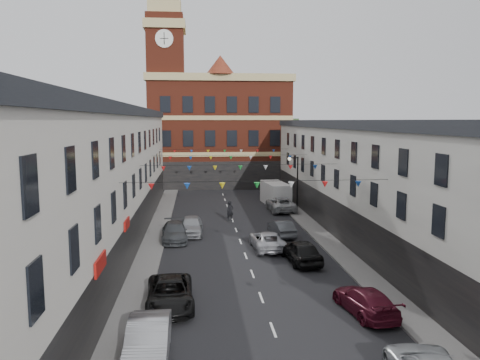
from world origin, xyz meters
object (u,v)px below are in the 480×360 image
object	(u,v)px
moving_car	(267,240)
street_lamp	(295,177)
car_left_c	(170,293)
car_left_b	(148,341)
white_van	(275,194)
car_left_e	(191,225)
car_right_e	(282,228)
car_right_c	(365,301)
pedestrian	(230,211)
car_left_d	(174,232)
car_right_f	(281,204)
car_right_d	(301,251)

from	to	relation	value
moving_car	street_lamp	bearing A→B (deg)	-113.12
street_lamp	car_left_c	world-z (taller)	street_lamp
car_left_b	car_left_c	bearing A→B (deg)	83.20
car_left_b	white_van	size ratio (longest dim) A/B	0.84
street_lamp	car_left_e	world-z (taller)	street_lamp
moving_car	car_left_e	bearing A→B (deg)	-43.72
white_van	car_right_e	bearing A→B (deg)	-103.88
car_right_c	pedestrian	bearing A→B (deg)	-84.95
car_left_d	street_lamp	bearing A→B (deg)	35.01
car_left_c	car_right_f	distance (m)	27.05
street_lamp	white_van	size ratio (longest dim) A/B	1.04
white_van	pedestrian	size ratio (longest dim) A/B	2.96
car_right_d	white_van	xyz separation A→B (m)	(2.00, 22.11, 0.47)
car_left_c	car_right_e	size ratio (longest dim) A/B	1.25
white_van	pedestrian	world-z (taller)	white_van
car_left_d	car_right_e	distance (m)	8.90
car_left_c	car_right_f	size ratio (longest dim) A/B	0.94
car_right_c	street_lamp	bearing A→B (deg)	-101.77
car_left_c	car_right_e	xyz separation A→B (m)	(8.51, 14.21, -0.04)
car_right_f	moving_car	size ratio (longest dim) A/B	1.13
car_left_c	car_left_e	xyz separation A→B (m)	(0.98, 15.49, 0.07)
car_left_b	car_right_c	world-z (taller)	car_left_b
car_left_c	white_van	distance (m)	30.82
car_left_b	car_right_e	bearing A→B (deg)	64.58
car_left_b	car_right_d	size ratio (longest dim) A/B	1.03
car_left_c	car_left_e	bearing A→B (deg)	83.30
car_left_b	car_right_d	distance (m)	15.27
car_left_b	car_right_c	distance (m)	11.01
car_left_b	car_right_e	xyz separation A→B (m)	(9.10, 19.61, -0.11)
car_left_b	car_right_e	distance (m)	21.62
car_right_e	moving_car	bearing A→B (deg)	58.35
white_van	car_right_f	bearing A→B (deg)	-97.59
car_right_c	moving_car	bearing A→B (deg)	-83.68
car_left_d	car_left_e	size ratio (longest dim) A/B	1.06
car_right_c	white_van	distance (m)	30.78
car_right_d	car_right_f	size ratio (longest dim) A/B	0.85
car_right_d	moving_car	xyz separation A→B (m)	(-1.80, 3.55, -0.12)
car_right_d	car_left_d	bearing A→B (deg)	-43.00
car_left_c	moving_car	xyz separation A→B (m)	(6.71, 10.41, -0.04)
car_right_c	white_van	world-z (taller)	white_van
street_lamp	car_right_c	xyz separation A→B (m)	(-1.65, -24.60, -3.23)
car_left_d	car_right_d	xyz separation A→B (m)	(8.88, -6.80, 0.09)
car_right_c	white_van	xyz separation A→B (m)	(0.70, 30.77, 0.60)
car_right_d	white_van	size ratio (longest dim) A/B	0.82
car_left_e	car_left_b	bearing A→B (deg)	-93.30
pedestrian	white_van	bearing A→B (deg)	31.76
car_left_b	car_right_d	world-z (taller)	car_right_d
street_lamp	car_left_c	bearing A→B (deg)	-116.68
car_left_e	moving_car	distance (m)	7.66
street_lamp	pedestrian	size ratio (longest dim) A/B	3.08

